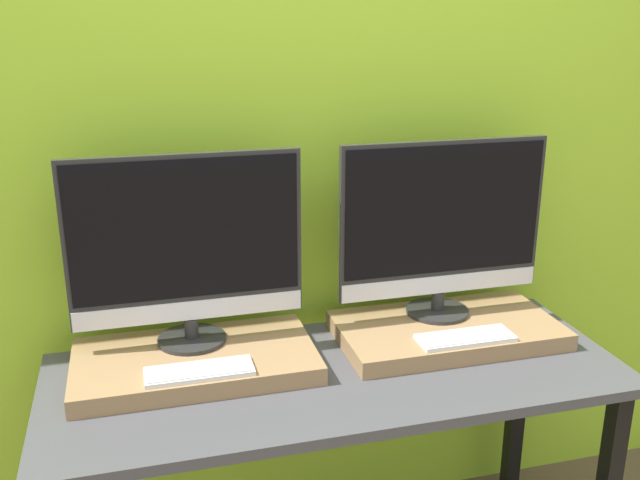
% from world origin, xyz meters
% --- Properties ---
extents(wall_back, '(8.00, 0.04, 2.60)m').
position_xyz_m(wall_back, '(0.00, 0.70, 1.30)').
color(wall_back, '#9ED12D').
rests_on(wall_back, ground_plane).
extents(workbench, '(1.60, 0.63, 0.74)m').
position_xyz_m(workbench, '(0.00, 0.31, 0.66)').
color(workbench, '#47474C').
rests_on(workbench, ground_plane).
extents(wooden_riser_left, '(0.66, 0.37, 0.05)m').
position_xyz_m(wooden_riser_left, '(-0.38, 0.42, 0.77)').
color(wooden_riser_left, '#99754C').
rests_on(wooden_riser_left, workbench).
extents(monitor_left, '(0.64, 0.19, 0.54)m').
position_xyz_m(monitor_left, '(-0.38, 0.49, 1.08)').
color(monitor_left, '#282828').
rests_on(monitor_left, wooden_riser_left).
extents(keyboard_left, '(0.28, 0.10, 0.01)m').
position_xyz_m(keyboard_left, '(-0.38, 0.30, 0.80)').
color(keyboard_left, silver).
rests_on(keyboard_left, wooden_riser_left).
extents(wooden_riser_right, '(0.66, 0.37, 0.05)m').
position_xyz_m(wooden_riser_right, '(0.38, 0.42, 0.77)').
color(wooden_riser_right, '#99754C').
rests_on(wooden_riser_right, workbench).
extents(monitor_right, '(0.64, 0.19, 0.54)m').
position_xyz_m(monitor_right, '(0.38, 0.49, 1.08)').
color(monitor_right, '#282828').
rests_on(monitor_right, wooden_riser_right).
extents(keyboard_right, '(0.28, 0.10, 0.01)m').
position_xyz_m(keyboard_right, '(0.38, 0.30, 0.80)').
color(keyboard_right, silver).
rests_on(keyboard_right, wooden_riser_right).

